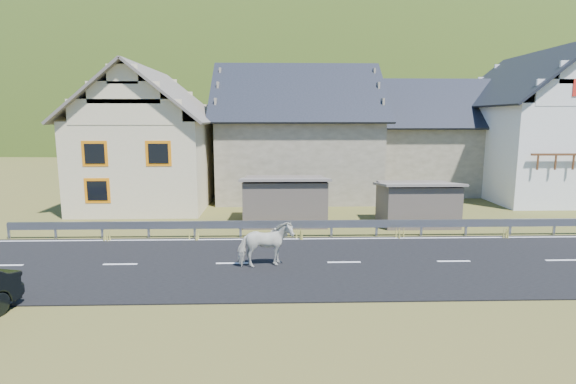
{
  "coord_description": "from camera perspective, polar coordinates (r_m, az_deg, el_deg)",
  "views": [
    {
      "loc": [
        -2.47,
        -15.48,
        5.17
      ],
      "look_at": [
        -1.98,
        1.52,
        2.37
      ],
      "focal_mm": 28.0,
      "sensor_mm": 36.0,
      "label": 1
    }
  ],
  "objects": [
    {
      "name": "ground",
      "position": [
        16.51,
        7.13,
        -8.98
      ],
      "size": [
        160.0,
        160.0,
        0.0
      ],
      "primitive_type": "plane",
      "color": "#484E1F",
      "rests_on": "ground"
    },
    {
      "name": "road",
      "position": [
        16.5,
        7.13,
        -8.91
      ],
      "size": [
        60.0,
        7.0,
        0.04
      ],
      "primitive_type": "cube",
      "color": "black",
      "rests_on": "ground"
    },
    {
      "name": "lane_markings",
      "position": [
        16.49,
        7.13,
        -8.83
      ],
      "size": [
        60.0,
        6.6,
        0.01
      ],
      "primitive_type": "cube",
      "color": "silver",
      "rests_on": "road"
    },
    {
      "name": "guardrail",
      "position": [
        19.86,
        5.55,
        -4.11
      ],
      "size": [
        28.1,
        0.09,
        0.75
      ],
      "color": "#93969B",
      "rests_on": "ground"
    },
    {
      "name": "shed_left",
      "position": [
        22.36,
        -0.42,
        -1.14
      ],
      "size": [
        4.3,
        3.3,
        2.4
      ],
      "primitive_type": "cube",
      "color": "#5F5549",
      "rests_on": "ground"
    },
    {
      "name": "shed_right",
      "position": [
        22.96,
        16.05,
        -1.48
      ],
      "size": [
        3.8,
        2.9,
        2.2
      ],
      "primitive_type": "cube",
      "color": "#5F5549",
      "rests_on": "ground"
    },
    {
      "name": "house_cream",
      "position": [
        28.5,
        -17.12,
        7.31
      ],
      "size": [
        7.8,
        9.8,
        8.3
      ],
      "color": "beige",
      "rests_on": "ground"
    },
    {
      "name": "house_stone_a",
      "position": [
        30.52,
        1.12,
        8.35
      ],
      "size": [
        10.8,
        9.8,
        8.9
      ],
      "color": "tan",
      "rests_on": "ground"
    },
    {
      "name": "house_stone_b",
      "position": [
        34.46,
        17.95,
        7.35
      ],
      "size": [
        9.8,
        8.8,
        8.1
      ],
      "color": "tan",
      "rests_on": "ground"
    },
    {
      "name": "house_white",
      "position": [
        34.26,
        29.32,
        7.99
      ],
      "size": [
        8.8,
        10.8,
        9.7
      ],
      "color": "white",
      "rests_on": "ground"
    },
    {
      "name": "mountain",
      "position": [
        197.23,
        0.54,
        2.03
      ],
      "size": [
        440.0,
        280.0,
        260.0
      ],
      "primitive_type": "ellipsoid",
      "color": "#2B3E14",
      "rests_on": "ground"
    },
    {
      "name": "conifer_patch",
      "position": [
        136.03,
        -24.68,
        8.87
      ],
      "size": [
        76.0,
        50.0,
        28.0
      ],
      "primitive_type": "ellipsoid",
      "color": "black",
      "rests_on": "ground"
    },
    {
      "name": "horse",
      "position": [
        15.73,
        -2.89,
        -6.66
      ],
      "size": [
        1.34,
        2.04,
        1.59
      ],
      "primitive_type": "imported",
      "rotation": [
        0.0,
        0.0,
        1.85
      ],
      "color": "beige",
      "rests_on": "road"
    }
  ]
}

